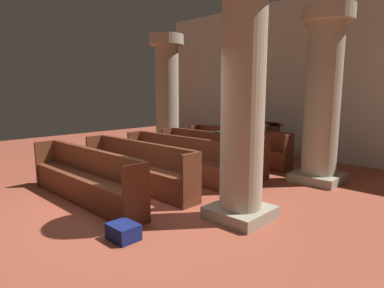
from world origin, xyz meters
The scene contains 13 objects.
ground_plane centered at (0.00, 0.00, 0.00)m, with size 19.20×19.20×0.00m, color #9E4733.
back_wall centered at (0.00, 6.08, 2.25)m, with size 10.00×0.16×4.50m, color beige.
pew_row_0 centered at (-0.72, 4.19, 0.49)m, with size 3.09×0.47×0.91m.
pew_row_1 centered at (-0.72, 3.08, 0.49)m, with size 3.09×0.46×0.91m.
pew_row_2 centered at (-0.72, 1.97, 0.49)m, with size 3.09×0.46×0.91m.
pew_row_3 centered at (-0.72, 0.87, 0.49)m, with size 3.09×0.47×0.91m.
pew_row_4 centered at (-0.72, -0.24, 0.49)m, with size 3.09×0.46×0.91m.
pillar_aisle_side centered at (1.67, 3.83, 1.85)m, with size 1.02×1.02×3.56m.
pillar_far_side centered at (-3.05, 3.78, 1.85)m, with size 1.02×1.02×3.56m.
pillar_aisle_rear centered at (1.67, 1.00, 1.85)m, with size 0.92×0.92×3.56m.
lectern centered at (-0.22, 5.20, 0.45)m, with size 0.48×0.45×1.08m.
hymn_book centered at (-0.58, 3.27, 0.92)m, with size 0.16×0.18×0.03m, color #194723.
kneeler_box_navy centered at (1.00, -0.63, 0.10)m, with size 0.39×0.31×0.21m, color navy.
Camera 1 is at (4.37, -2.86, 1.89)m, focal length 30.24 mm.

